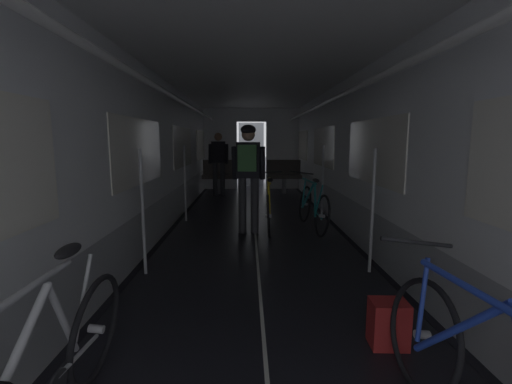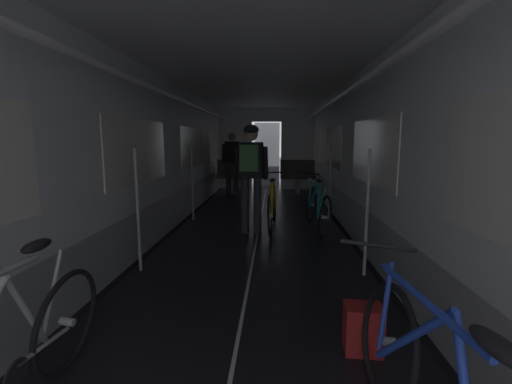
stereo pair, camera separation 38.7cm
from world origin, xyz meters
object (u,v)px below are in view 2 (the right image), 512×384
object	(u,v)px
bicycle_teal	(317,208)
person_standing_near_bench	(232,160)
bench_seat_far_left	(234,173)
bicycle_silver	(4,364)
backpack_on_floor	(363,329)
person_cyclist_aisle	(251,167)
bicycle_yellow_in_aisle	(272,207)
bench_seat_far_right	(297,174)

from	to	relation	value
bicycle_teal	person_standing_near_bench	world-z (taller)	person_standing_near_bench
bench_seat_far_left	bicycle_silver	xyz separation A→B (m)	(-0.17, -8.21, -0.19)
person_standing_near_bench	backpack_on_floor	xyz separation A→B (m)	(1.80, -7.03, -0.81)
person_standing_near_bench	bench_seat_far_left	bearing A→B (deg)	90.41
person_cyclist_aisle	backpack_on_floor	world-z (taller)	person_cyclist_aisle
bicycle_yellow_in_aisle	bench_seat_far_left	bearing A→B (deg)	105.76
bicycle_teal	person_cyclist_aisle	bearing A→B (deg)	-166.75
bench_seat_far_left	bicycle_yellow_in_aisle	xyz separation A→B (m)	(1.13, -4.01, -0.18)
bench_seat_far_left	person_standing_near_bench	bearing A→B (deg)	-89.59
bench_seat_far_left	bicycle_yellow_in_aisle	size ratio (longest dim) A/B	0.58
bicycle_silver	person_standing_near_bench	world-z (taller)	person_standing_near_bench
bench_seat_far_left	bicycle_yellow_in_aisle	distance (m)	4.17
bench_seat_far_right	person_cyclist_aisle	size ratio (longest dim) A/B	0.57
bicycle_yellow_in_aisle	person_standing_near_bench	xyz separation A→B (m)	(-1.13, 3.64, 0.59)
bench_seat_far_right	bicycle_teal	size ratio (longest dim) A/B	0.58
bicycle_teal	person_cyclist_aisle	distance (m)	1.31
bicycle_yellow_in_aisle	backpack_on_floor	size ratio (longest dim) A/B	4.97
bicycle_yellow_in_aisle	person_standing_near_bench	world-z (taller)	person_standing_near_bench
bicycle_silver	bicycle_teal	world-z (taller)	bicycle_teal
bench_seat_far_right	backpack_on_floor	distance (m)	7.42
bench_seat_far_right	person_standing_near_bench	distance (m)	1.88
person_cyclist_aisle	bicycle_silver	bearing A→B (deg)	-103.71
bicycle_silver	person_cyclist_aisle	bearing A→B (deg)	76.29
bicycle_silver	person_standing_near_bench	distance (m)	7.86
bench_seat_far_right	bench_seat_far_left	bearing A→B (deg)	180.00
bench_seat_far_left	bench_seat_far_right	bearing A→B (deg)	0.00
bench_seat_far_left	person_standing_near_bench	distance (m)	0.55
bench_seat_far_left	bench_seat_far_right	distance (m)	1.80
bench_seat_far_left	person_cyclist_aisle	world-z (taller)	person_cyclist_aisle
bench_seat_far_left	backpack_on_floor	world-z (taller)	bench_seat_far_left
bench_seat_far_right	person_standing_near_bench	size ratio (longest dim) A/B	0.58
bicycle_teal	bicycle_yellow_in_aisle	xyz separation A→B (m)	(-0.74, 0.01, 0.00)
bench_seat_far_right	bicycle_yellow_in_aisle	distance (m)	4.07
bench_seat_far_left	bicycle_silver	distance (m)	8.22
bench_seat_far_left	bicycle_silver	size ratio (longest dim) A/B	0.58
bench_seat_far_left	person_standing_near_bench	world-z (taller)	person_standing_near_bench
bicycle_yellow_in_aisle	bench_seat_far_right	bearing A→B (deg)	80.55
person_standing_near_bench	backpack_on_floor	world-z (taller)	person_standing_near_bench
backpack_on_floor	bicycle_yellow_in_aisle	bearing A→B (deg)	101.18
bicycle_teal	person_cyclist_aisle	size ratio (longest dim) A/B	0.98
person_cyclist_aisle	backpack_on_floor	xyz separation A→B (m)	(1.01, -3.13, -0.90)
bicycle_silver	bicycle_yellow_in_aisle	xyz separation A→B (m)	(1.30, 4.20, 0.00)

